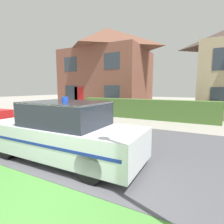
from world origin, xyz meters
name	(u,v)px	position (x,y,z in m)	size (l,w,h in m)	color
road_strip	(123,145)	(0.00, 4.03, 0.01)	(28.00, 5.82, 0.01)	#4C4C51
garden_hedge	(144,109)	(-1.02, 9.58, 0.63)	(8.71, 0.67, 1.26)	#4C7233
police_car	(63,132)	(-0.98, 2.19, 0.76)	(4.55, 1.68, 1.72)	black
house_left	(107,68)	(-6.37, 14.39, 3.99)	(8.07, 6.43, 7.81)	brown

